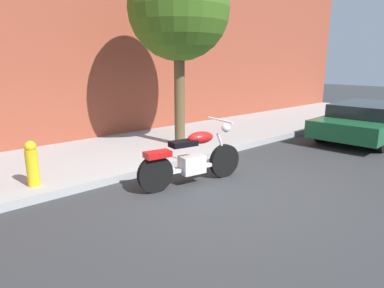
{
  "coord_description": "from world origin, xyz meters",
  "views": [
    {
      "loc": [
        -3.93,
        -3.74,
        2.13
      ],
      "look_at": [
        -0.1,
        0.56,
        0.74
      ],
      "focal_mm": 31.46,
      "sensor_mm": 36.0,
      "label": 1
    }
  ],
  "objects_px": {
    "motorcycle": "(192,159)",
    "parked_car_green": "(369,120)",
    "street_tree": "(179,10)",
    "fire_hydrant": "(33,167)"
  },
  "relations": [
    {
      "from": "parked_car_green",
      "to": "street_tree",
      "type": "relative_size",
      "value": 0.97
    },
    {
      "from": "parked_car_green",
      "to": "street_tree",
      "type": "height_order",
      "value": "street_tree"
    },
    {
      "from": "motorcycle",
      "to": "street_tree",
      "type": "height_order",
      "value": "street_tree"
    },
    {
      "from": "fire_hydrant",
      "to": "motorcycle",
      "type": "bearing_deg",
      "value": -31.69
    },
    {
      "from": "motorcycle",
      "to": "street_tree",
      "type": "distance_m",
      "value": 3.77
    },
    {
      "from": "parked_car_green",
      "to": "street_tree",
      "type": "distance_m",
      "value": 6.14
    },
    {
      "from": "motorcycle",
      "to": "street_tree",
      "type": "xyz_separation_m",
      "value": [
        1.41,
        2.03,
        2.84
      ]
    },
    {
      "from": "motorcycle",
      "to": "fire_hydrant",
      "type": "height_order",
      "value": "motorcycle"
    },
    {
      "from": "fire_hydrant",
      "to": "parked_car_green",
      "type": "bearing_deg",
      "value": -13.21
    },
    {
      "from": "motorcycle",
      "to": "parked_car_green",
      "type": "height_order",
      "value": "motorcycle"
    }
  ]
}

